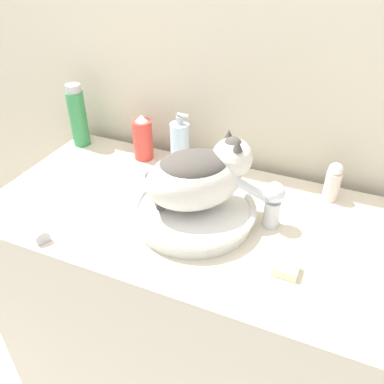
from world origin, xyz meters
TOP-DOWN VIEW (x-y plane):
  - wall_back at (0.00, 0.66)m, footprint 8.00×0.05m
  - vanity_counter at (0.00, 0.30)m, footprint 1.16×0.60m
  - sink_basin at (0.03, 0.28)m, footprint 0.34×0.34m
  - cat at (0.04, 0.29)m, footprint 0.33×0.30m
  - faucet at (0.22, 0.33)m, footprint 0.14×0.07m
  - shampoo_bottle_tall at (-0.52, 0.53)m, footprint 0.06×0.06m
  - spray_bottle_trigger at (-0.26, 0.53)m, footprint 0.07×0.07m
  - deodorant_stick at (0.36, 0.53)m, footprint 0.04×0.04m
  - soap_pump_bottle at (-0.13, 0.53)m, footprint 0.06×0.06m
  - cream_tube at (-0.35, 0.07)m, footprint 0.16×0.10m
  - soap_bar at (0.31, 0.18)m, footprint 0.06×0.05m

SIDE VIEW (x-z plane):
  - vanity_counter at x=0.00m, z-range 0.00..0.81m
  - soap_bar at x=0.31m, z-range 0.81..0.84m
  - cream_tube at x=-0.35m, z-range 0.81..0.85m
  - sink_basin at x=0.03m, z-range 0.81..0.87m
  - deodorant_stick at x=0.36m, z-range 0.81..0.93m
  - spray_bottle_trigger at x=-0.26m, z-range 0.80..0.96m
  - soap_pump_bottle at x=-0.13m, z-range 0.80..0.99m
  - faucet at x=0.22m, z-range 0.82..0.97m
  - shampoo_bottle_tall at x=-0.52m, z-range 0.81..1.03m
  - cat at x=0.04m, z-range 0.86..1.06m
  - wall_back at x=0.00m, z-range 0.00..2.40m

